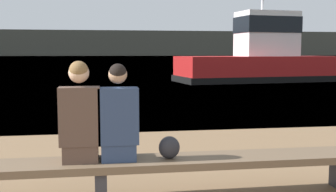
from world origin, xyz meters
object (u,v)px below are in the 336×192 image
shopping_bag (169,147)px  person_left (80,118)px  tugboat_red (261,59)px  person_right (118,120)px  bench_main (101,169)px

shopping_bag → person_left: bearing=179.2°
person_left → tugboat_red: tugboat_red is taller
person_right → tugboat_red: (8.35, 17.35, 0.29)m
shopping_bag → person_right: bearing=178.5°
shopping_bag → tugboat_red: 19.05m
bench_main → shopping_bag: (0.72, -0.01, 0.20)m
tugboat_red → shopping_bag: bearing=148.1°
bench_main → person_right: (0.19, 0.00, 0.52)m
bench_main → person_left: size_ratio=5.87×
bench_main → tugboat_red: (8.54, 17.35, 0.80)m
person_left → tugboat_red: 19.43m
bench_main → shopping_bag: bearing=-0.9°
bench_main → shopping_bag: 0.75m
shopping_bag → tugboat_red: tugboat_red is taller
person_right → shopping_bag: person_right is taller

